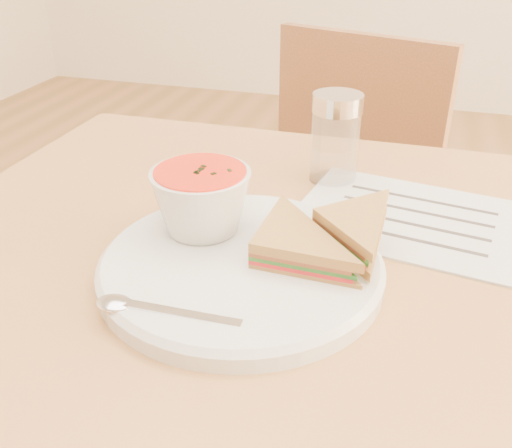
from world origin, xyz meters
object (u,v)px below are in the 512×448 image
(chair_far, at_px, (311,256))
(plate, at_px, (241,267))
(condiment_shaker, at_px, (335,138))
(soup_bowl, at_px, (202,204))

(chair_far, relative_size, plate, 2.95)
(condiment_shaker, bearing_deg, chair_far, 104.70)
(chair_far, relative_size, condiment_shaker, 7.15)
(plate, distance_m, condiment_shaker, 0.27)
(chair_far, bearing_deg, soup_bowl, 105.38)
(soup_bowl, bearing_deg, chair_far, 86.57)
(soup_bowl, distance_m, condiment_shaker, 0.24)
(plate, height_order, condiment_shaker, condiment_shaker)
(plate, bearing_deg, condiment_shaker, 79.09)
(chair_far, distance_m, soup_bowl, 0.63)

